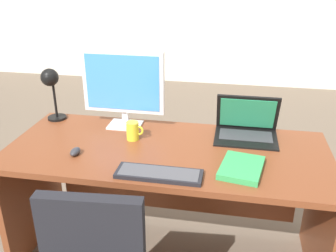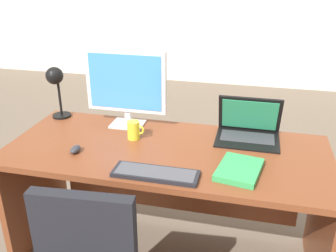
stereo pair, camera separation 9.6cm
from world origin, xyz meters
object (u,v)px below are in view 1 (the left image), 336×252
(desk, at_px, (168,178))
(coffee_mug, at_px, (133,131))
(laptop, at_px, (247,124))
(desk_lamp, at_px, (51,84))
(keyboard, at_px, (159,174))
(mouse, at_px, (75,152))
(monitor, at_px, (123,85))
(book, at_px, (242,168))

(desk, height_order, coffee_mug, coffee_mug)
(laptop, height_order, desk_lamp, desk_lamp)
(desk, height_order, keyboard, keyboard)
(mouse, bearing_deg, desk, 24.21)
(monitor, relative_size, desk_lamp, 1.45)
(laptop, relative_size, keyboard, 0.86)
(desk, relative_size, desk_lamp, 5.15)
(monitor, relative_size, mouse, 5.95)
(keyboard, distance_m, desk_lamp, 1.00)
(laptop, height_order, mouse, laptop)
(keyboard, relative_size, desk_lamp, 1.21)
(laptop, distance_m, desk_lamp, 1.23)
(monitor, xyz_separation_m, laptop, (0.74, -0.00, -0.20))
(monitor, xyz_separation_m, keyboard, (0.33, -0.55, -0.26))
(monitor, xyz_separation_m, mouse, (-0.15, -0.42, -0.25))
(desk, relative_size, keyboard, 4.24)
(laptop, bearing_deg, coffee_mug, -164.60)
(laptop, relative_size, desk_lamp, 1.04)
(desk, height_order, mouse, mouse)
(monitor, height_order, laptop, monitor)
(desk_lamp, relative_size, book, 1.17)
(keyboard, bearing_deg, desk_lamp, 145.46)
(mouse, bearing_deg, keyboard, -14.96)
(desk_lamp, distance_m, book, 1.29)
(monitor, relative_size, coffee_mug, 4.66)
(keyboard, bearing_deg, book, 17.79)
(desk, bearing_deg, keyboard, -87.21)
(desk_lamp, height_order, book, desk_lamp)
(laptop, bearing_deg, monitor, 179.90)
(laptop, height_order, book, laptop)
(monitor, height_order, book, monitor)
(desk, xyz_separation_m, mouse, (-0.47, -0.21, 0.24))
(book, bearing_deg, desk_lamp, 160.25)
(mouse, bearing_deg, book, -0.27)
(laptop, relative_size, book, 1.22)
(monitor, height_order, keyboard, monitor)
(laptop, distance_m, coffee_mug, 0.66)
(desk, bearing_deg, coffee_mug, 171.95)
(mouse, bearing_deg, desk_lamp, 127.11)
(mouse, xyz_separation_m, coffee_mug, (0.25, 0.24, 0.04))
(mouse, bearing_deg, monitor, 70.05)
(monitor, height_order, mouse, monitor)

